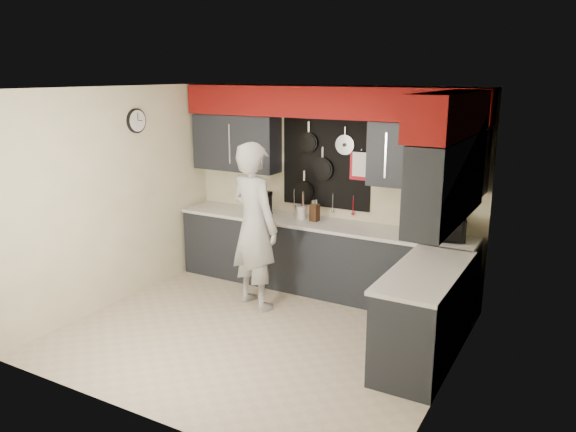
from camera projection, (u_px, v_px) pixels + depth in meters
The scene contains 10 objects.
ground at pixel (259, 334), 6.09m from camera, with size 4.00×4.00×0.00m, color #BDAD93.
back_wall_assembly at pixel (326, 134), 6.94m from camera, with size 4.00×0.36×2.60m.
right_wall_assembly at pixel (450, 167), 4.95m from camera, with size 0.36×3.50×2.60m.
left_wall_assembly at pixel (117, 194), 6.72m from camera, with size 0.05×3.50×2.60m.
base_cabinets at pixel (344, 270), 6.70m from camera, with size 3.95×2.20×0.92m.
microwave at pixel (443, 228), 6.32m from camera, with size 0.48×0.32×0.26m, color black.
knife_block at pixel (315, 213), 7.10m from camera, with size 0.10×0.10×0.22m, color #341F10.
utensil_crock at pixel (302, 212), 7.23m from camera, with size 0.12×0.12×0.16m, color white.
coffee_maker at pixel (264, 203), 7.41m from camera, with size 0.19×0.23×0.31m.
person at pixel (254, 226), 6.60m from camera, with size 0.73×0.48×1.99m, color #A3A3A1.
Camera 1 is at (3.00, -4.72, 2.75)m, focal length 35.00 mm.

